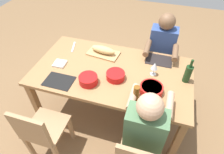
% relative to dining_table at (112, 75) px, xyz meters
% --- Properties ---
extents(ground_plane, '(8.00, 8.00, 0.00)m').
position_rel_dining_table_xyz_m(ground_plane, '(0.00, 0.00, -0.66)').
color(ground_plane, brown).
extents(dining_table, '(1.84, 1.02, 0.74)m').
position_rel_dining_table_xyz_m(dining_table, '(0.00, 0.00, 0.00)').
color(dining_table, '#9E7044').
rests_on(dining_table, ground_plane).
extents(diner_near_right, '(0.41, 0.53, 1.20)m').
position_rel_dining_table_xyz_m(diner_near_right, '(0.51, -0.65, 0.03)').
color(diner_near_right, '#2D2D38').
rests_on(diner_near_right, ground_plane).
extents(chair_near_left, '(0.40, 0.40, 0.85)m').
position_rel_dining_table_xyz_m(chair_near_left, '(-0.51, -0.83, -0.18)').
color(chair_near_left, '#A87F56').
rests_on(chair_near_left, ground_plane).
extents(chair_far_right, '(0.40, 0.40, 0.85)m').
position_rel_dining_table_xyz_m(chair_far_right, '(0.51, 0.83, -0.18)').
color(chair_far_right, '#A87F56').
rests_on(chair_far_right, ground_plane).
extents(diner_far_right, '(0.41, 0.53, 1.20)m').
position_rel_dining_table_xyz_m(diner_far_right, '(0.51, 0.65, 0.03)').
color(diner_far_right, '#2D2D38').
rests_on(diner_far_right, ground_plane).
extents(serving_bowl_pasta, '(0.24, 0.24, 0.07)m').
position_rel_dining_table_xyz_m(serving_bowl_pasta, '(0.49, -0.20, 0.12)').
color(serving_bowl_pasta, red).
rests_on(serving_bowl_pasta, dining_table).
extents(serving_bowl_greens, '(0.21, 0.21, 0.08)m').
position_rel_dining_table_xyz_m(serving_bowl_greens, '(0.08, -0.12, 0.12)').
color(serving_bowl_greens, red).
rests_on(serving_bowl_greens, dining_table).
extents(serving_bowl_salad, '(0.20, 0.20, 0.09)m').
position_rel_dining_table_xyz_m(serving_bowl_salad, '(-0.19, -0.27, 0.13)').
color(serving_bowl_salad, red).
rests_on(serving_bowl_salad, dining_table).
extents(cutting_board, '(0.42, 0.26, 0.02)m').
position_rel_dining_table_xyz_m(cutting_board, '(-0.20, 0.27, 0.09)').
color(cutting_board, tan).
rests_on(cutting_board, dining_table).
extents(bread_loaf, '(0.33, 0.15, 0.09)m').
position_rel_dining_table_xyz_m(bread_loaf, '(-0.20, 0.27, 0.14)').
color(bread_loaf, tan).
rests_on(bread_loaf, cutting_board).
extents(wine_bottle, '(0.08, 0.08, 0.29)m').
position_rel_dining_table_xyz_m(wine_bottle, '(0.83, 0.07, 0.19)').
color(wine_bottle, '#193819').
rests_on(wine_bottle, dining_table).
extents(beer_bottle, '(0.06, 0.06, 0.22)m').
position_rel_dining_table_xyz_m(beer_bottle, '(0.36, -0.39, 0.19)').
color(beer_bottle, brown).
rests_on(beer_bottle, dining_table).
extents(wine_glass, '(0.08, 0.08, 0.17)m').
position_rel_dining_table_xyz_m(wine_glass, '(0.47, 0.07, 0.19)').
color(wine_glass, silver).
rests_on(wine_glass, dining_table).
extents(placemat_near_left, '(0.32, 0.23, 0.01)m').
position_rel_dining_table_xyz_m(placemat_near_left, '(-0.51, -0.35, 0.08)').
color(placemat_near_left, black).
rests_on(placemat_near_left, dining_table).
extents(placemat_far_right, '(0.32, 0.23, 0.01)m').
position_rel_dining_table_xyz_m(placemat_far_right, '(0.51, 0.35, 0.08)').
color(placemat_far_right, black).
rests_on(placemat_far_right, dining_table).
extents(carving_knife, '(0.09, 0.23, 0.01)m').
position_rel_dining_table_xyz_m(carving_knife, '(-0.64, 0.30, 0.08)').
color(carving_knife, silver).
rests_on(carving_knife, dining_table).
extents(napkin_stack, '(0.15, 0.15, 0.02)m').
position_rel_dining_table_xyz_m(napkin_stack, '(-0.64, -0.08, 0.09)').
color(napkin_stack, white).
rests_on(napkin_stack, dining_table).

